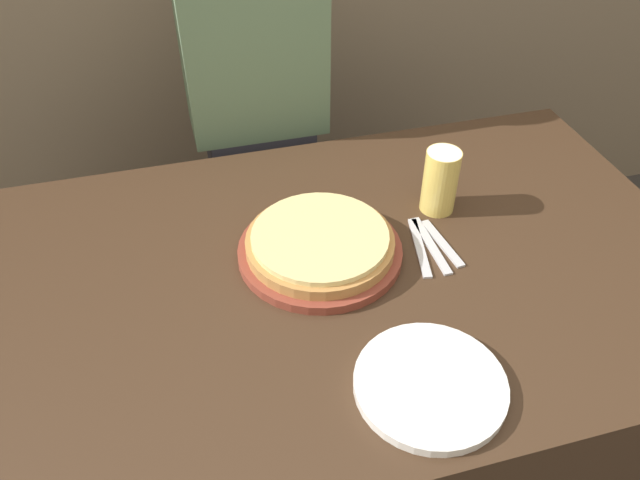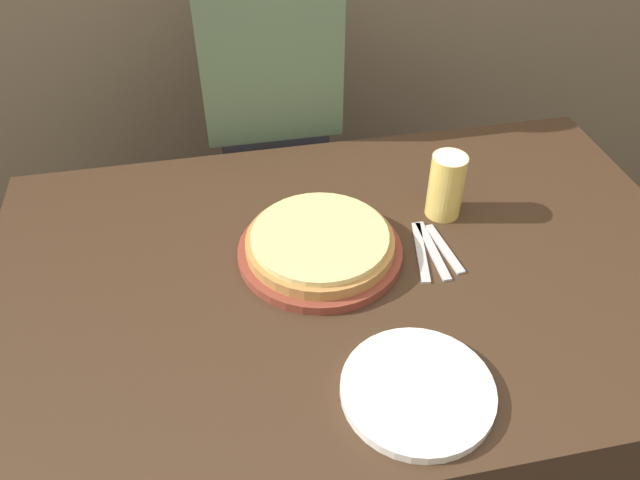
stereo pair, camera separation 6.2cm
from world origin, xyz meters
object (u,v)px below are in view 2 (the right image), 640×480
at_px(beer_glass, 446,183).
at_px(dinner_knife, 433,250).
at_px(diner_person, 273,148).
at_px(pizza_on_board, 320,245).
at_px(fork, 421,252).
at_px(spoon, 444,248).
at_px(dinner_plate, 418,390).

bearing_deg(beer_glass, dinner_knife, -118.04).
bearing_deg(diner_person, pizza_on_board, -88.23).
xyz_separation_m(fork, dinner_knife, (0.02, 0.00, 0.00)).
xyz_separation_m(pizza_on_board, spoon, (0.25, -0.03, -0.02)).
bearing_deg(beer_glass, diner_person, 121.76).
bearing_deg(dinner_knife, beer_glass, 61.96).
height_order(pizza_on_board, spoon, pizza_on_board).
height_order(beer_glass, spoon, beer_glass).
height_order(fork, diner_person, diner_person).
relative_size(dinner_knife, diner_person, 0.13).
bearing_deg(dinner_plate, pizza_on_board, 103.76).
height_order(fork, dinner_knife, same).
distance_m(dinner_plate, spoon, 0.36).
distance_m(pizza_on_board, spoon, 0.26).
height_order(pizza_on_board, diner_person, diner_person).
bearing_deg(spoon, fork, 180.00).
xyz_separation_m(beer_glass, diner_person, (-0.31, 0.50, -0.18)).
distance_m(spoon, diner_person, 0.68).
distance_m(dinner_plate, diner_person, 0.95).
bearing_deg(diner_person, beer_glass, -58.24).
relative_size(dinner_plate, diner_person, 0.19).
xyz_separation_m(dinner_plate, dinner_knife, (0.14, 0.33, -0.01)).
height_order(dinner_knife, spoon, same).
xyz_separation_m(dinner_knife, spoon, (0.03, 0.00, 0.00)).
bearing_deg(fork, beer_glass, 53.20).
xyz_separation_m(spoon, diner_person, (-0.27, 0.61, -0.11)).
bearing_deg(dinner_knife, diner_person, 111.85).
height_order(beer_glass, diner_person, diner_person).
relative_size(beer_glass, dinner_plate, 0.58).
bearing_deg(dinner_knife, fork, 180.00).
distance_m(beer_glass, diner_person, 0.61).
bearing_deg(pizza_on_board, beer_glass, 15.83).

